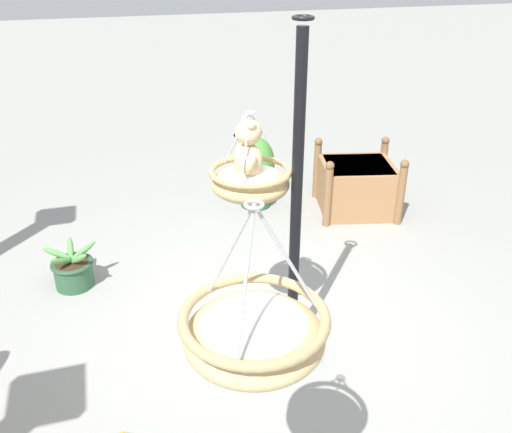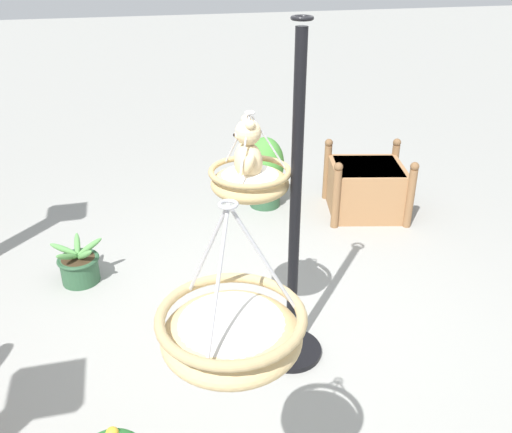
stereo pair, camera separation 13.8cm
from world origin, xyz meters
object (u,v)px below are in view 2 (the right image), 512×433
(teddy_bear, at_px, (247,154))
(hanging_basket_left_high, at_px, (232,332))
(potted_plant_tall_leafy, at_px, (265,171))
(potted_plant_small_succulent, at_px, (79,266))
(hanging_basket_with_teddy, at_px, (250,181))
(wooden_planter_box, at_px, (366,187))
(display_pole_central, at_px, (293,271))

(teddy_bear, bearing_deg, hanging_basket_left_high, 165.32)
(potted_plant_tall_leafy, height_order, potted_plant_small_succulent, potted_plant_tall_leafy)
(teddy_bear, xyz_separation_m, potted_plant_small_succulent, (1.15, 1.20, -1.31))
(hanging_basket_with_teddy, distance_m, wooden_planter_box, 2.68)
(hanging_basket_with_teddy, xyz_separation_m, teddy_bear, (0.00, 0.02, 0.18))
(hanging_basket_with_teddy, relative_size, potted_plant_small_succulent, 1.20)
(display_pole_central, bearing_deg, potted_plant_tall_leafy, -10.44)
(hanging_basket_with_teddy, bearing_deg, potted_plant_small_succulent, 46.80)
(wooden_planter_box, distance_m, potted_plant_small_succulent, 2.99)
(display_pole_central, xyz_separation_m, teddy_bear, (0.15, 0.27, 0.78))
(display_pole_central, distance_m, hanging_basket_with_teddy, 0.67)
(hanging_basket_left_high, bearing_deg, potted_plant_small_succulent, 15.95)
(teddy_bear, relative_size, wooden_planter_box, 0.41)
(teddy_bear, bearing_deg, display_pole_central, -118.97)
(teddy_bear, distance_m, potted_plant_small_succulent, 2.12)
(hanging_basket_with_teddy, relative_size, teddy_bear, 1.36)
(wooden_planter_box, bearing_deg, teddy_bear, 136.79)
(hanging_basket_with_teddy, distance_m, teddy_bear, 0.18)
(wooden_planter_box, distance_m, potted_plant_tall_leafy, 1.09)
(teddy_bear, bearing_deg, wooden_planter_box, -43.21)
(hanging_basket_with_teddy, xyz_separation_m, wooden_planter_box, (1.82, -1.69, -1.00))
(potted_plant_tall_leafy, relative_size, potted_plant_small_succulent, 1.71)
(hanging_basket_left_high, bearing_deg, teddy_bear, -14.68)
(potted_plant_tall_leafy, bearing_deg, display_pole_central, 169.56)
(hanging_basket_with_teddy, height_order, potted_plant_tall_leafy, hanging_basket_with_teddy)
(display_pole_central, xyz_separation_m, potted_plant_small_succulent, (1.30, 1.47, -0.53))
(hanging_basket_left_high, relative_size, wooden_planter_box, 0.60)
(display_pole_central, bearing_deg, potted_plant_small_succulent, 48.61)
(display_pole_central, distance_m, wooden_planter_box, 2.47)
(display_pole_central, height_order, teddy_bear, display_pole_central)
(potted_plant_tall_leafy, bearing_deg, potted_plant_small_succulent, 119.41)
(hanging_basket_with_teddy, height_order, potted_plant_small_succulent, hanging_basket_with_teddy)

